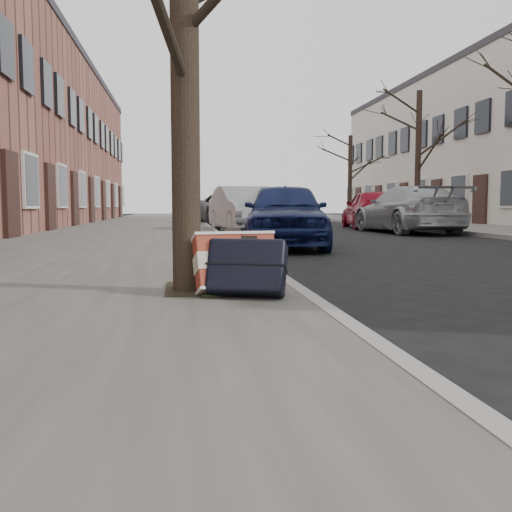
{
  "coord_description": "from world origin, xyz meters",
  "views": [
    {
      "loc": [
        -2.29,
        -3.78,
        0.85
      ],
      "look_at": [
        -1.69,
        0.8,
        0.44
      ],
      "focal_mm": 40.0,
      "sensor_mm": 36.0,
      "label": 1
    }
  ],
  "objects": [
    {
      "name": "ground",
      "position": [
        0.0,
        0.0,
        0.0
      ],
      "size": [
        120.0,
        120.0,
        0.0
      ],
      "primitive_type": "plane",
      "color": "black",
      "rests_on": "ground"
    },
    {
      "name": "far_sidewalk",
      "position": [
        7.8,
        15.0,
        0.06
      ],
      "size": [
        4.0,
        70.0,
        0.12
      ],
      "primitive_type": "cube",
      "color": "gray",
      "rests_on": "ground"
    },
    {
      "name": "near_sidewalk",
      "position": [
        -3.7,
        15.0,
        0.06
      ],
      "size": [
        5.0,
        70.0,
        0.12
      ],
      "primitive_type": "cube",
      "color": "slate",
      "rests_on": "ground"
    },
    {
      "name": "car_far_front",
      "position": [
        4.73,
        13.26,
        0.72
      ],
      "size": [
        2.22,
        5.05,
        1.44
      ],
      "primitive_type": "imported",
      "rotation": [
        0.0,
        0.0,
        3.18
      ],
      "color": "#9FA2A7",
      "rests_on": "ground"
    },
    {
      "name": "suitcase_navy",
      "position": [
        -1.77,
        0.71,
        0.36
      ],
      "size": [
        0.71,
        0.55,
        0.49
      ],
      "primitive_type": "cube",
      "rotation": [
        -0.42,
        0.0,
        -0.33
      ],
      "color": "black",
      "rests_on": "near_sidewalk"
    },
    {
      "name": "tree_far_b",
      "position": [
        7.2,
        18.29,
        2.77
      ],
      "size": [
        0.23,
        0.23,
        5.3
      ],
      "primitive_type": "cylinder",
      "color": "black",
      "rests_on": "far_sidewalk"
    },
    {
      "name": "suitcase_red",
      "position": [
        -1.84,
        0.88,
        0.38
      ],
      "size": [
        0.72,
        0.48,
        0.51
      ],
      "primitive_type": "cube",
      "rotation": [
        -0.42,
        0.0,
        0.18
      ],
      "color": "maroon",
      "rests_on": "near_sidewalk"
    },
    {
      "name": "car_near_front",
      "position": [
        -0.2,
        7.57,
        0.67
      ],
      "size": [
        2.11,
        4.13,
        1.34
      ],
      "primitive_type": "imported",
      "rotation": [
        0.0,
        0.0,
        -0.14
      ],
      "color": "#111A48",
      "rests_on": "ground"
    },
    {
      "name": "dirt_patch",
      "position": [
        -2.0,
        1.2,
        0.13
      ],
      "size": [
        0.85,
        0.85,
        0.02
      ],
      "primitive_type": "cube",
      "color": "black",
      "rests_on": "near_sidewalk"
    },
    {
      "name": "car_near_back",
      "position": [
        -0.17,
        21.33,
        0.72
      ],
      "size": [
        2.99,
        5.44,
        1.45
      ],
      "primitive_type": "imported",
      "rotation": [
        0.0,
        0.0,
        0.12
      ],
      "color": "#39383E",
      "rests_on": "ground"
    },
    {
      "name": "car_near_mid",
      "position": [
        -0.31,
        13.71,
        0.73
      ],
      "size": [
        2.06,
        4.56,
        1.45
      ],
      "primitive_type": "imported",
      "rotation": [
        0.0,
        0.0,
        0.12
      ],
      "color": "#A9ADB1",
      "rests_on": "ground"
    },
    {
      "name": "tree_far_c",
      "position": [
        7.2,
        27.56,
        2.45
      ],
      "size": [
        0.23,
        0.23,
        4.66
      ],
      "primitive_type": "cylinder",
      "color": "black",
      "rests_on": "far_sidewalk"
    },
    {
      "name": "car_far_back",
      "position": [
        4.81,
        16.87,
        0.73
      ],
      "size": [
        2.28,
        4.5,
        1.47
      ],
      "primitive_type": "imported",
      "rotation": [
        0.0,
        0.0,
        3.01
      ],
      "color": "maroon",
      "rests_on": "ground"
    }
  ]
}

